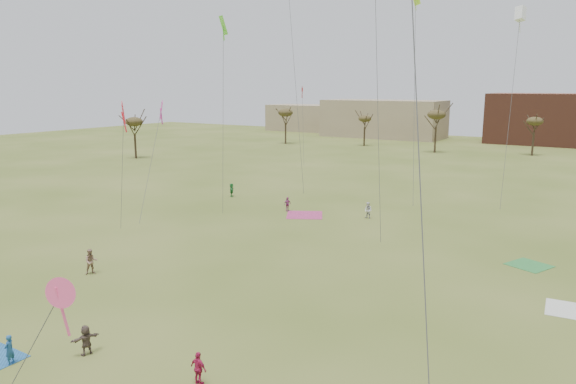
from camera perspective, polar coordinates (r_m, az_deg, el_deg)
The scene contains 16 objects.
ground at distance 35.08m, azimuth -10.86°, elevation -12.10°, with size 260.00×260.00×0.00m, color #45571B.
flyer_near_right at distance 31.32m, azimuth -27.47°, elevation -14.63°, with size 0.57×0.37×1.55m, color #1E518C.
spectator_fore_a at distance 26.69m, azimuth -9.47°, elevation -17.99°, with size 0.95×0.39×1.62m, color #B81F51.
spectator_fore_b at distance 42.74m, azimuth -20.16°, elevation -6.95°, with size 0.93×0.73×1.92m, color #9B7662.
spectator_fore_c at distance 30.75m, azimuth -20.65°, elevation -14.48°, with size 1.49×0.47×1.61m, color brown.
spectator_mid_d at distance 59.90m, azimuth -0.07°, elevation -1.29°, with size 0.95×0.39×1.61m, color #A44483.
spectator_mid_e at distance 57.24m, azimuth 8.51°, elevation -1.95°, with size 0.85×0.66×1.74m, color silver.
flyer_far_a at distance 68.25m, azimuth -6.01°, elevation 0.22°, with size 1.55×0.49×1.68m, color #2B833D.
blanket_cream at distance 38.56m, azimuth 27.83°, elevation -11.06°, with size 2.91×2.91×0.03m, color silver.
blanket_plum at distance 58.30m, azimuth 1.78°, elevation -2.46°, with size 3.81×3.81×0.03m, color #B6386F.
blanket_olive at distance 46.28m, azimuth 24.21°, elevation -7.12°, with size 2.77×2.77×0.03m, color #31873E.
kites_aloft at distance 57.07m, azimuth 10.78°, elevation 17.46°, with size 61.72×65.30×27.79m.
tree_line at distance 105.58m, azimuth 18.79°, elevation 6.98°, with size 117.44×49.32×8.91m.
building_tan at distance 149.90m, azimuth 10.07°, elevation 7.67°, with size 32.00×14.00×10.00m, color #937F60.
building_brick at distance 144.43m, azimuth 25.79°, elevation 7.01°, with size 26.00×16.00×12.00m, color brown.
building_tan_west at distance 169.76m, azimuth 1.53°, elevation 7.89°, with size 20.00×12.00×8.00m, color #937F60.
Camera 1 is at (22.48, -23.16, 13.75)m, focal length 33.51 mm.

